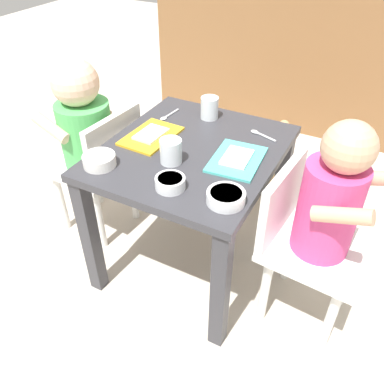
# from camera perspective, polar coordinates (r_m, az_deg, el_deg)

# --- Properties ---
(ground_plane) EXTENTS (7.00, 7.00, 0.00)m
(ground_plane) POSITION_cam_1_polar(r_m,az_deg,el_deg) (1.52, 0.00, -9.37)
(ground_plane) COLOR beige
(kitchen_cabinet_back) EXTENTS (1.63, 0.30, 1.03)m
(kitchen_cabinet_back) POSITION_cam_1_polar(r_m,az_deg,el_deg) (2.33, 15.99, 21.40)
(kitchen_cabinet_back) COLOR brown
(kitchen_cabinet_back) RESTS_ON ground
(dining_table) EXTENTS (0.51, 0.59, 0.48)m
(dining_table) POSITION_cam_1_polar(r_m,az_deg,el_deg) (1.26, 0.00, 2.85)
(dining_table) COLOR #333338
(dining_table) RESTS_ON ground
(seated_child_left) EXTENTS (0.30, 0.30, 0.68)m
(seated_child_left) POSITION_cam_1_polar(r_m,az_deg,el_deg) (1.46, -14.86, 8.70)
(seated_child_left) COLOR white
(seated_child_left) RESTS_ON ground
(seated_child_right) EXTENTS (0.30, 0.30, 0.69)m
(seated_child_right) POSITION_cam_1_polar(r_m,az_deg,el_deg) (1.12, 18.44, -2.26)
(seated_child_right) COLOR white
(seated_child_right) RESTS_ON ground
(dog) EXTENTS (0.19, 0.43, 0.31)m
(dog) POSITION_cam_1_polar(r_m,az_deg,el_deg) (1.77, 10.80, 6.10)
(dog) COLOR tan
(dog) RESTS_ON ground
(food_tray_left) EXTENTS (0.14, 0.20, 0.02)m
(food_tray_left) POSITION_cam_1_polar(r_m,az_deg,el_deg) (1.28, -5.93, 8.06)
(food_tray_left) COLOR gold
(food_tray_left) RESTS_ON dining_table
(food_tray_right) EXTENTS (0.15, 0.20, 0.02)m
(food_tray_right) POSITION_cam_1_polar(r_m,az_deg,el_deg) (1.16, 6.45, 4.72)
(food_tray_right) COLOR #4CC6BC
(food_tray_right) RESTS_ON dining_table
(water_cup_left) EXTENTS (0.06, 0.06, 0.07)m
(water_cup_left) POSITION_cam_1_polar(r_m,az_deg,el_deg) (1.14, -3.05, 5.69)
(water_cup_left) COLOR white
(water_cup_left) RESTS_ON dining_table
(water_cup_right) EXTENTS (0.06, 0.06, 0.07)m
(water_cup_right) POSITION_cam_1_polar(r_m,az_deg,el_deg) (1.38, 2.53, 11.85)
(water_cup_right) COLOR white
(water_cup_right) RESTS_ON dining_table
(cereal_bowl_left_side) EXTENTS (0.09, 0.09, 0.03)m
(cereal_bowl_left_side) POSITION_cam_1_polar(r_m,az_deg,el_deg) (1.16, -13.19, 4.50)
(cereal_bowl_left_side) COLOR white
(cereal_bowl_left_side) RESTS_ON dining_table
(veggie_bowl_near) EXTENTS (0.08, 0.08, 0.03)m
(veggie_bowl_near) POSITION_cam_1_polar(r_m,az_deg,el_deg) (1.04, -3.15, 1.39)
(veggie_bowl_near) COLOR white
(veggie_bowl_near) RESTS_ON dining_table
(cereal_bowl_right_side) EXTENTS (0.10, 0.10, 0.03)m
(cereal_bowl_right_side) POSITION_cam_1_polar(r_m,az_deg,el_deg) (0.99, 4.90, -0.69)
(cereal_bowl_right_side) COLOR white
(cereal_bowl_right_side) RESTS_ON dining_table
(spoon_by_left_tray) EXTENTS (0.10, 0.04, 0.01)m
(spoon_by_left_tray) POSITION_cam_1_polar(r_m,az_deg,el_deg) (1.30, 9.85, 8.17)
(spoon_by_left_tray) COLOR silver
(spoon_by_left_tray) RESTS_ON dining_table
(spoon_by_right_tray) EXTENTS (0.03, 0.10, 0.01)m
(spoon_by_right_tray) POSITION_cam_1_polar(r_m,az_deg,el_deg) (1.40, -3.48, 10.90)
(spoon_by_right_tray) COLOR silver
(spoon_by_right_tray) RESTS_ON dining_table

